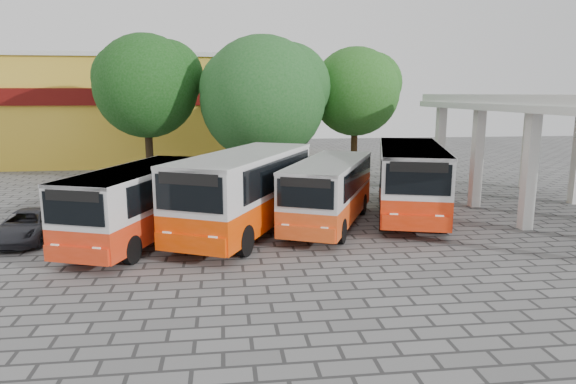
{
  "coord_description": "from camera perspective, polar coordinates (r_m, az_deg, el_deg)",
  "views": [
    {
      "loc": [
        -4.26,
        -17.06,
        5.43
      ],
      "look_at": [
        -1.71,
        3.21,
        1.5
      ],
      "focal_mm": 32.0,
      "sensor_mm": 36.0,
      "label": 1
    }
  ],
  "objects": [
    {
      "name": "ground",
      "position": [
        18.41,
        6.58,
        -6.35
      ],
      "size": [
        90.0,
        90.0,
        0.0
      ],
      "primitive_type": "plane",
      "color": "#5E5E5E",
      "rests_on": "ground"
    },
    {
      "name": "terminal_shelter",
      "position": [
        25.73,
        28.17,
        8.47
      ],
      "size": [
        6.8,
        15.8,
        5.4
      ],
      "color": "silver",
      "rests_on": "ground"
    },
    {
      "name": "shophouse_block",
      "position": [
        43.59,
        -16.26,
        8.79
      ],
      "size": [
        20.4,
        10.4,
        8.3
      ],
      "color": "gold",
      "rests_on": "ground"
    },
    {
      "name": "bus_far_left",
      "position": [
        19.7,
        -16.21,
        -0.79
      ],
      "size": [
        4.82,
        8.15,
        2.75
      ],
      "rotation": [
        0.0,
        0.0,
        -0.36
      ],
      "color": "red",
      "rests_on": "ground"
    },
    {
      "name": "bus_centre_left",
      "position": [
        20.15,
        -4.77,
        0.55
      ],
      "size": [
        6.23,
        9.42,
        3.16
      ],
      "rotation": [
        0.0,
        0.0,
        -0.45
      ],
      "color": "#EE3E00",
      "rests_on": "ground"
    },
    {
      "name": "bus_centre_right",
      "position": [
        21.25,
        4.62,
        0.4
      ],
      "size": [
        5.2,
        8.11,
        2.72
      ],
      "rotation": [
        0.0,
        0.0,
        -0.43
      ],
      "color": "#EB4D16",
      "rests_on": "ground"
    },
    {
      "name": "bus_far_right",
      "position": [
        23.53,
        13.44,
        1.76
      ],
      "size": [
        5.08,
        9.27,
        3.15
      ],
      "rotation": [
        0.0,
        0.0,
        -0.3
      ],
      "color": "red",
      "rests_on": "ground"
    },
    {
      "name": "tree_left",
      "position": [
        32.27,
        -15.36,
        11.64
      ],
      "size": [
        6.44,
        6.14,
        8.94
      ],
      "color": "#2F2215",
      "rests_on": "ground"
    },
    {
      "name": "tree_middle",
      "position": [
        30.48,
        -2.63,
        10.75
      ],
      "size": [
        7.69,
        7.32,
        8.78
      ],
      "color": "black",
      "rests_on": "ground"
    },
    {
      "name": "tree_right",
      "position": [
        33.0,
        7.61,
        11.31
      ],
      "size": [
        5.79,
        5.51,
        8.31
      ],
      "color": "#442D17",
      "rests_on": "ground"
    },
    {
      "name": "parked_car",
      "position": [
        21.64,
        -26.93,
        -3.33
      ],
      "size": [
        1.97,
        4.08,
        1.12
      ],
      "primitive_type": "imported",
      "rotation": [
        0.0,
        0.0,
        -0.03
      ],
      "color": "#2B2D34",
      "rests_on": "ground"
    }
  ]
}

